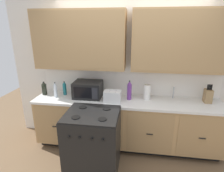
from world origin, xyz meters
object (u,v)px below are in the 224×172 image
at_px(toaster, 113,96).
at_px(knife_block, 208,96).
at_px(paper_towel_roll, 147,92).
at_px(bottle_dark, 44,88).
at_px(stove_range, 93,142).
at_px(microwave, 88,89).
at_px(bottle_clear, 55,90).
at_px(bottle_violet, 129,90).
at_px(bottle_teal, 65,88).

relative_size(toaster, knife_block, 0.90).
xyz_separation_m(paper_towel_roll, bottle_dark, (-1.84, -0.04, -0.01)).
relative_size(stove_range, microwave, 1.98).
height_order(stove_range, bottle_clear, bottle_clear).
relative_size(stove_range, paper_towel_roll, 3.65).
xyz_separation_m(knife_block, bottle_dark, (-2.82, -0.05, 0.00)).
distance_m(stove_range, paper_towel_roll, 1.20).
distance_m(microwave, bottle_violet, 0.72).
relative_size(toaster, bottle_clear, 1.03).
distance_m(stove_range, toaster, 0.78).
bearing_deg(bottle_dark, toaster, -7.01).
bearing_deg(bottle_violet, stove_range, -125.58).
bearing_deg(bottle_violet, bottle_clear, -176.43).
xyz_separation_m(stove_range, bottle_dark, (-1.06, 0.68, 0.55)).
distance_m(bottle_teal, bottle_clear, 0.18).
xyz_separation_m(bottle_dark, bottle_violet, (1.54, -0.01, 0.04)).
bearing_deg(bottle_clear, bottle_teal, 51.94).
height_order(bottle_dark, bottle_violet, bottle_violet).
relative_size(bottle_dark, bottle_clear, 0.89).
xyz_separation_m(stove_range, bottle_violet, (0.48, 0.68, 0.59)).
bearing_deg(bottle_dark, bottle_clear, -19.13).
bearing_deg(toaster, bottle_violet, 29.02).
bearing_deg(bottle_violet, paper_towel_roll, 8.92).
distance_m(stove_range, bottle_teal, 1.15).
bearing_deg(toaster, bottle_teal, 167.09).
relative_size(bottle_dark, bottle_violet, 0.73).
xyz_separation_m(toaster, bottle_dark, (-1.28, 0.16, 0.02)).
height_order(microwave, paper_towel_roll, microwave).
xyz_separation_m(bottle_dark, bottle_clear, (0.26, -0.09, 0.01)).
xyz_separation_m(paper_towel_roll, bottle_clear, (-1.58, -0.13, 0.00)).
bearing_deg(bottle_dark, stove_range, -32.85).
bearing_deg(microwave, toaster, -18.57).
xyz_separation_m(microwave, bottle_dark, (-0.82, 0.00, -0.02)).
distance_m(knife_block, bottle_clear, 2.57).
height_order(stove_range, microwave, microwave).
distance_m(microwave, bottle_clear, 0.57).
distance_m(microwave, paper_towel_roll, 1.02).
relative_size(knife_block, paper_towel_roll, 1.19).
bearing_deg(microwave, stove_range, -70.62).
distance_m(bottle_teal, bottle_dark, 0.37).
distance_m(knife_block, bottle_teal, 2.45).
bearing_deg(microwave, bottle_clear, -171.36).
height_order(toaster, bottle_clear, bottle_clear).
xyz_separation_m(knife_block, bottle_teal, (-2.45, 0.01, 0.01)).
xyz_separation_m(knife_block, bottle_clear, (-2.56, -0.14, 0.02)).
relative_size(microwave, bottle_dark, 1.99).
relative_size(toaster, bottle_teal, 1.13).
bearing_deg(bottle_violet, bottle_dark, 179.66).
height_order(bottle_dark, bottle_clear, bottle_clear).
height_order(stove_range, bottle_teal, bottle_teal).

